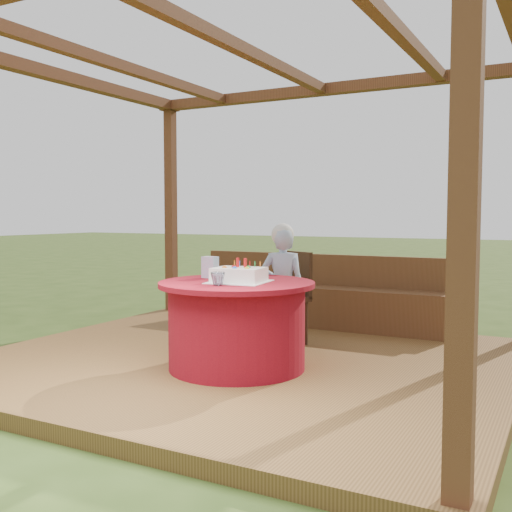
{
  "coord_description": "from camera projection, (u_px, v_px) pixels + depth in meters",
  "views": [
    {
      "loc": [
        2.54,
        -4.53,
        1.38
      ],
      "look_at": [
        0.0,
        0.25,
        1.0
      ],
      "focal_mm": 42.0,
      "sensor_mm": 36.0,
      "label": 1
    }
  ],
  "objects": [
    {
      "name": "ground",
      "position": [
        243.0,
        371.0,
        5.28
      ],
      "size": [
        60.0,
        60.0,
        0.0
      ],
      "primitive_type": "plane",
      "color": "#334B19",
      "rests_on": "ground"
    },
    {
      "name": "deck",
      "position": [
        243.0,
        364.0,
        5.27
      ],
      "size": [
        4.5,
        4.0,
        0.12
      ],
      "primitive_type": "cube",
      "color": "brown",
      "rests_on": "ground"
    },
    {
      "name": "pergola",
      "position": [
        242.0,
        94.0,
        5.11
      ],
      "size": [
        4.5,
        4.0,
        2.72
      ],
      "color": "brown",
      "rests_on": "deck"
    },
    {
      "name": "bench",
      "position": [
        317.0,
        302.0,
        6.77
      ],
      "size": [
        3.0,
        0.42,
        0.8
      ],
      "color": "brown",
      "rests_on": "deck"
    },
    {
      "name": "table",
      "position": [
        237.0,
        324.0,
        4.88
      ],
      "size": [
        1.27,
        1.27,
        0.71
      ],
      "color": "maroon",
      "rests_on": "deck"
    },
    {
      "name": "chair",
      "position": [
        286.0,
        292.0,
        5.83
      ],
      "size": [
        0.59,
        0.59,
        0.89
      ],
      "color": "#372111",
      "rests_on": "deck"
    },
    {
      "name": "elderly_woman",
      "position": [
        283.0,
        285.0,
        5.59
      ],
      "size": [
        0.48,
        0.39,
        1.17
      ],
      "color": "#8EADD3",
      "rests_on": "deck"
    },
    {
      "name": "birthday_cake",
      "position": [
        239.0,
        275.0,
        4.8
      ],
      "size": [
        0.49,
        0.49,
        0.19
      ],
      "color": "white",
      "rests_on": "table"
    },
    {
      "name": "gift_bag",
      "position": [
        210.0,
        267.0,
        5.13
      ],
      "size": [
        0.14,
        0.1,
        0.18
      ],
      "primitive_type": "cube",
      "rotation": [
        0.0,
        0.0,
        -0.1
      ],
      "color": "#D489BD",
      "rests_on": "table"
    },
    {
      "name": "drinking_glass",
      "position": [
        218.0,
        279.0,
        4.58
      ],
      "size": [
        0.12,
        0.12,
        0.1
      ],
      "primitive_type": "imported",
      "rotation": [
        0.0,
        0.0,
        -0.11
      ],
      "color": "white",
      "rests_on": "table"
    }
  ]
}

